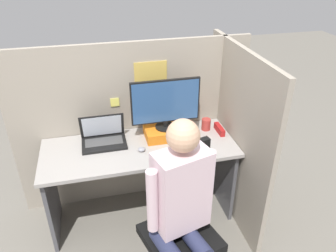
# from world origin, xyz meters

# --- Properties ---
(ground_plane) EXTENTS (12.00, 12.00, 0.00)m
(ground_plane) POSITION_xyz_m (0.00, 0.00, 0.00)
(ground_plane) COLOR slate
(cubicle_panel_back) EXTENTS (2.06, 0.05, 1.50)m
(cubicle_panel_back) POSITION_xyz_m (0.00, 0.63, 0.75)
(cubicle_panel_back) COLOR gray
(cubicle_panel_back) RESTS_ON ground
(cubicle_panel_right) EXTENTS (0.04, 1.23, 1.50)m
(cubicle_panel_right) POSITION_xyz_m (0.80, 0.24, 0.75)
(cubicle_panel_right) COLOR gray
(cubicle_panel_right) RESTS_ON ground
(desk) EXTENTS (1.56, 0.61, 0.74)m
(desk) POSITION_xyz_m (0.00, 0.30, 0.56)
(desk) COLOR #9E9993
(desk) RESTS_ON ground
(paper_box) EXTENTS (0.35, 0.25, 0.09)m
(paper_box) POSITION_xyz_m (0.24, 0.42, 0.78)
(paper_box) COLOR orange
(paper_box) RESTS_ON desk
(monitor) EXTENTS (0.57, 0.18, 0.42)m
(monitor) POSITION_xyz_m (0.24, 0.42, 1.04)
(monitor) COLOR black
(monitor) RESTS_ON paper_box
(laptop) EXTENTS (0.36, 0.24, 0.25)m
(laptop) POSITION_xyz_m (-0.28, 0.43, 0.78)
(laptop) COLOR black
(laptop) RESTS_ON desk
(mouse) EXTENTS (0.06, 0.05, 0.03)m
(mouse) POSITION_xyz_m (0.01, 0.24, 0.75)
(mouse) COLOR gray
(mouse) RESTS_ON desk
(stapler) EXTENTS (0.04, 0.17, 0.06)m
(stapler) POSITION_xyz_m (0.71, 0.37, 0.76)
(stapler) COLOR #A31919
(stapler) RESTS_ON desk
(carrot_toy) EXTENTS (0.04, 0.13, 0.04)m
(carrot_toy) POSITION_xyz_m (0.39, 0.13, 0.75)
(carrot_toy) COLOR orange
(carrot_toy) RESTS_ON desk
(office_chair) EXTENTS (0.57, 0.62, 0.99)m
(office_chair) POSITION_xyz_m (0.18, -0.29, 0.50)
(office_chair) COLOR black
(office_chair) RESTS_ON ground
(person) EXTENTS (0.46, 0.49, 1.33)m
(person) POSITION_xyz_m (0.14, -0.44, 0.76)
(person) COLOR #282D4C
(person) RESTS_ON ground
(coffee_mug) EXTENTS (0.08, 0.08, 0.10)m
(coffee_mug) POSITION_xyz_m (0.61, 0.44, 0.79)
(coffee_mug) COLOR #A3332D
(coffee_mug) RESTS_ON desk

